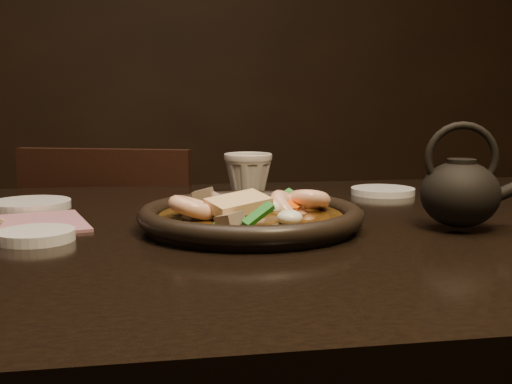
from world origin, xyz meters
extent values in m
cube|color=black|center=(0.00, 3.00, 1.40)|extent=(5.00, 0.02, 2.80)
cube|color=black|center=(0.00, 0.00, 0.73)|extent=(1.60, 0.90, 0.04)
cube|color=black|center=(-0.14, 0.66, 0.40)|extent=(0.49, 0.49, 0.04)
cylinder|color=black|center=(0.06, 0.75, 0.19)|extent=(0.03, 0.03, 0.38)
cylinder|color=black|center=(-0.24, 0.86, 0.19)|extent=(0.03, 0.03, 0.38)
cube|color=black|center=(-0.20, 0.49, 0.62)|extent=(0.36, 0.14, 0.41)
cylinder|color=black|center=(0.03, -0.02, 0.76)|extent=(0.28, 0.28, 0.01)
torus|color=black|center=(0.03, -0.02, 0.77)|extent=(0.31, 0.31, 0.03)
cylinder|color=#39240A|center=(0.03, -0.02, 0.77)|extent=(0.25, 0.25, 0.01)
ellipsoid|color=#39240A|center=(0.03, -0.02, 0.77)|extent=(0.14, 0.13, 0.04)
torus|color=#FFC6A1|center=(0.08, -0.03, 0.77)|extent=(0.08, 0.08, 0.06)
torus|color=#FFC6A1|center=(0.11, -0.01, 0.79)|extent=(0.08, 0.08, 0.04)
torus|color=#FFC6A1|center=(-0.05, -0.04, 0.78)|extent=(0.07, 0.07, 0.04)
cube|color=gray|center=(0.04, -0.02, 0.77)|extent=(0.04, 0.04, 0.03)
cube|color=gray|center=(-0.02, 0.06, 0.77)|extent=(0.04, 0.04, 0.04)
cube|color=gray|center=(-0.05, -0.03, 0.77)|extent=(0.04, 0.04, 0.04)
cube|color=gray|center=(-0.01, -0.10, 0.77)|extent=(0.04, 0.04, 0.03)
cube|color=gray|center=(0.04, -0.05, 0.78)|extent=(0.04, 0.04, 0.03)
cube|color=gray|center=(-0.03, 0.06, 0.78)|extent=(0.04, 0.04, 0.03)
cube|color=gray|center=(0.02, -0.03, 0.78)|extent=(0.03, 0.03, 0.03)
cylinder|color=#F05507|center=(0.08, -0.03, 0.78)|extent=(0.06, 0.07, 0.03)
cylinder|color=#F05507|center=(0.00, -0.05, 0.78)|extent=(0.06, 0.06, 0.04)
cylinder|color=#F05507|center=(0.00, -0.04, 0.77)|extent=(0.06, 0.06, 0.03)
cylinder|color=#F05507|center=(0.02, -0.01, 0.78)|extent=(0.06, 0.06, 0.04)
cylinder|color=#F05507|center=(0.00, 0.00, 0.78)|extent=(0.05, 0.05, 0.05)
cube|color=#146513|center=(0.08, 0.03, 0.78)|extent=(0.04, 0.03, 0.03)
cube|color=#146513|center=(0.01, -0.02, 0.78)|extent=(0.03, 0.04, 0.03)
cube|color=#146513|center=(-0.06, -0.01, 0.78)|extent=(0.04, 0.04, 0.02)
cube|color=#146513|center=(0.05, -0.04, 0.77)|extent=(0.04, 0.04, 0.03)
cube|color=#146513|center=(0.02, -0.11, 0.79)|extent=(0.04, 0.03, 0.03)
cube|color=#146513|center=(-0.02, -0.09, 0.78)|extent=(0.03, 0.04, 0.03)
ellipsoid|color=#ECEACC|center=(0.03, -0.02, 0.78)|extent=(0.03, 0.03, 0.03)
ellipsoid|color=#ECEACC|center=(0.05, -0.04, 0.78)|extent=(0.05, 0.04, 0.03)
ellipsoid|color=#ECEACC|center=(0.07, -0.09, 0.78)|extent=(0.03, 0.03, 0.02)
ellipsoid|color=#ECEACC|center=(0.05, -0.02, 0.77)|extent=(0.03, 0.03, 0.03)
ellipsoid|color=#ECEACC|center=(0.03, -0.02, 0.78)|extent=(0.03, 0.03, 0.03)
ellipsoid|color=#ECEACC|center=(0.04, 0.01, 0.78)|extent=(0.05, 0.03, 0.03)
cube|color=#FED998|center=(0.01, -0.05, 0.79)|extent=(0.09, 0.08, 0.03)
cylinder|color=white|center=(-0.25, -0.05, 0.76)|extent=(0.10, 0.10, 0.01)
cylinder|color=white|center=(-0.30, 0.20, 0.76)|extent=(0.13, 0.13, 0.01)
cylinder|color=white|center=(0.32, 0.25, 0.76)|extent=(0.12, 0.12, 0.01)
imported|color=beige|center=(0.07, 0.25, 0.79)|extent=(0.11, 0.11, 0.09)
cube|color=#9B5F6A|center=(-0.28, 0.05, 0.75)|extent=(0.20, 0.20, 0.00)
ellipsoid|color=black|center=(0.31, -0.08, 0.80)|extent=(0.11, 0.11, 0.09)
cylinder|color=black|center=(0.31, -0.08, 0.84)|extent=(0.04, 0.04, 0.02)
cylinder|color=black|center=(0.36, -0.09, 0.80)|extent=(0.05, 0.03, 0.03)
torus|color=black|center=(0.31, -0.08, 0.85)|extent=(0.10, 0.03, 0.10)
camera|label=1|loc=(-0.12, -0.87, 0.93)|focal=45.00mm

